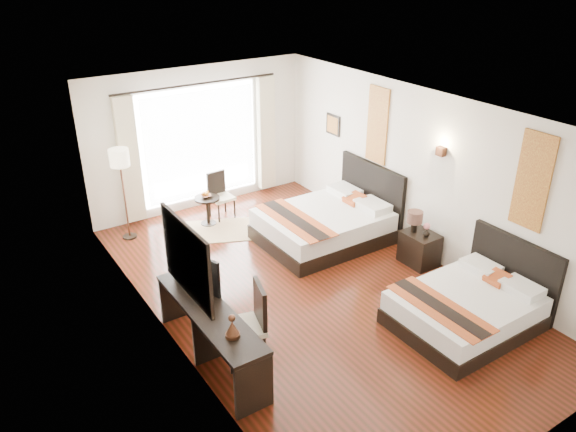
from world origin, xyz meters
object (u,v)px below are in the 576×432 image
window_chair (221,204)px  desk_chair (246,338)px  vase (426,235)px  side_table (208,211)px  television (190,272)px  bed_near (470,306)px  bed_far (327,223)px  nightstand (419,248)px  fruit_bowl (206,196)px  floor_lamp (120,164)px  table_lamp (415,219)px  console_desk (211,335)px

window_chair → desk_chair: bearing=-26.5°
vase → side_table: vase is taller
television → bed_near: bearing=-136.0°
bed_far → side_table: bearing=131.3°
nightstand → fruit_bowl: 3.99m
bed_near → floor_lamp: bearing=121.1°
bed_far → table_lamp: size_ratio=5.45×
bed_far → vase: 1.80m
console_desk → floor_lamp: 3.97m
vase → television: size_ratio=0.14×
nightstand → window_chair: bearing=119.5°
bed_near → side_table: bearing=108.9°
floor_lamp → side_table: 1.86m
vase → fruit_bowl: (-2.29, 3.36, 0.01)m
side_table → bed_far: bearing=-48.7°
table_lamp → desk_chair: bearing=-169.4°
side_table → console_desk: bearing=-115.4°
floor_lamp → vase: bearing=-44.4°
side_table → floor_lamp: bearing=168.2°
table_lamp → television: television is taller
table_lamp → vase: bearing=-80.1°
television → fruit_bowl: size_ratio=4.58×
bed_far → nightstand: bearing=-63.4°
vase → console_desk: 3.96m
table_lamp → desk_chair: 3.64m
console_desk → desk_chair: size_ratio=2.05×
television → bed_far: bearing=-85.3°
bed_far → fruit_bowl: (-1.53, 1.74, 0.25)m
floor_lamp → fruit_bowl: 1.68m
table_lamp → fruit_bowl: size_ratio=2.10×
television → fruit_bowl: (1.64, 2.99, -0.43)m
bed_far → table_lamp: bearing=-62.4°
bed_near → table_lamp: size_ratio=4.79×
console_desk → television: size_ratio=2.49×
bed_near → fruit_bowl: bearing=108.9°
nightstand → fruit_bowl: bearing=125.1°
fruit_bowl → console_desk: bearing=-115.2°
window_chair → table_lamp: bearing=26.6°
floor_lamp → window_chair: bearing=-5.0°
bed_far → side_table: 2.30m
bed_far → vase: size_ratio=17.81×
television → window_chair: bearing=-49.7°
side_table → fruit_bowl: (-0.01, 0.02, 0.30)m
floor_lamp → console_desk: bearing=-93.6°
bed_far → side_table: size_ratio=4.01×
bed_near → fruit_bowl: (-1.66, 4.84, 0.29)m
table_lamp → floor_lamp: bearing=137.2°
television → window_chair: television is taller
desk_chair → side_table: 3.99m
table_lamp → console_desk: (-3.91, -0.42, -0.40)m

